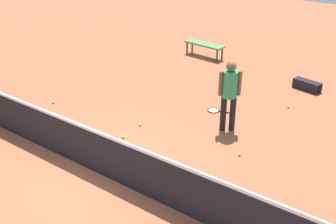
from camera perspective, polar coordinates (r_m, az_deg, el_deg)
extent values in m
plane|color=#9E5638|center=(8.24, -9.90, -8.39)|extent=(40.00, 40.00, 0.00)
cube|color=black|center=(7.99, -10.14, -5.69)|extent=(10.00, 0.02, 0.91)
cube|color=white|center=(7.75, -10.42, -2.64)|extent=(10.00, 0.04, 0.06)
cylinder|color=black|center=(9.57, 9.08, -0.19)|extent=(0.20, 0.20, 0.85)
cylinder|color=black|center=(9.53, 7.78, -0.22)|extent=(0.20, 0.20, 0.85)
cylinder|color=#339959|center=(9.25, 8.72, 3.88)|extent=(0.48, 0.48, 0.62)
cylinder|color=brown|center=(9.29, 10.04, 4.00)|extent=(0.13, 0.13, 0.58)
cylinder|color=brown|center=(9.21, 7.42, 3.99)|extent=(0.13, 0.13, 0.58)
sphere|color=brown|center=(9.11, 8.90, 6.36)|extent=(0.32, 0.32, 0.23)
torus|color=black|center=(10.61, 6.41, 0.22)|extent=(0.39, 0.39, 0.02)
cylinder|color=silver|center=(10.61, 6.41, 0.22)|extent=(0.33, 0.33, 0.00)
cylinder|color=black|center=(10.55, 7.90, 0.00)|extent=(0.28, 0.11, 0.03)
sphere|color=#C6E033|center=(9.81, -3.92, -1.79)|extent=(0.07, 0.07, 0.07)
sphere|color=#C6E033|center=(11.37, -15.85, 1.30)|extent=(0.07, 0.07, 0.07)
sphere|color=#C6E033|center=(11.15, 16.60, 0.69)|extent=(0.07, 0.07, 0.07)
sphere|color=#C6E033|center=(8.75, 10.02, -5.91)|extent=(0.07, 0.07, 0.07)
sphere|color=#C6E033|center=(9.32, -6.32, -3.51)|extent=(0.07, 0.07, 0.07)
cube|color=#4C8C4C|center=(14.64, 5.15, 9.45)|extent=(1.53, 0.55, 0.06)
cylinder|color=#333338|center=(14.46, 7.61, 8.11)|extent=(0.07, 0.07, 0.42)
cylinder|color=#333338|center=(15.21, 3.43, 9.20)|extent=(0.07, 0.07, 0.42)
cylinder|color=#333338|center=(14.22, 6.91, 7.85)|extent=(0.07, 0.07, 0.42)
cylinder|color=#333338|center=(14.99, 2.71, 8.96)|extent=(0.07, 0.07, 0.42)
cube|color=black|center=(12.46, 18.98, 3.58)|extent=(0.84, 0.44, 0.28)
cylinder|color=black|center=(12.31, 20.36, 3.09)|extent=(0.15, 0.28, 0.27)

